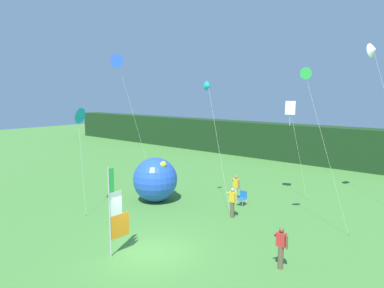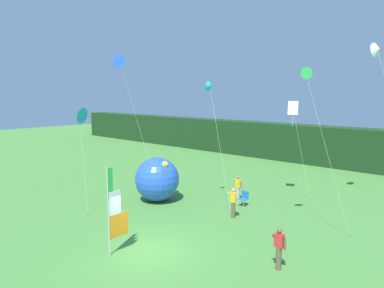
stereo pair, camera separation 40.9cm
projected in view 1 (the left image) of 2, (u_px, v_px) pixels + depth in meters
ground_plane at (152, 252)px, 15.52m from camera, size 120.00×120.00×0.00m
distant_treeline at (342, 147)px, 33.15m from camera, size 80.00×2.40×3.70m
banner_flag at (115, 213)px, 15.08m from camera, size 0.06×1.03×3.84m
person_near_banner at (236, 187)px, 23.05m from camera, size 0.55×0.48×1.60m
person_mid_field at (281, 247)px, 13.96m from camera, size 0.55×0.48×1.68m
person_far_left at (232, 202)px, 19.75m from camera, size 0.55×0.48×1.67m
inflatable_balloon at (155, 180)px, 22.68m from camera, size 2.79×2.79×2.79m
folding_chair at (242, 197)px, 21.93m from camera, size 0.51×0.51×0.89m
kite_white_diamond_0 at (291, 112)px, 22.84m from camera, size 1.49×0.73×6.30m
kite_white_delta_1 at (374, 50)px, 20.77m from camera, size 3.73×2.41×9.73m
kite_blue_delta_2 at (118, 62)px, 21.49m from camera, size 1.75×2.23×9.10m
kite_cyan_delta_3 at (208, 87)px, 20.88m from camera, size 2.19×0.83×7.50m
kite_green_delta_4 at (306, 75)px, 16.69m from camera, size 2.32×1.48×7.99m
kite_cyan_delta_5 at (78, 115)px, 20.19m from camera, size 1.39×1.04×6.06m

